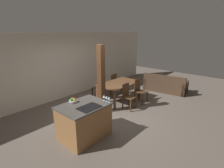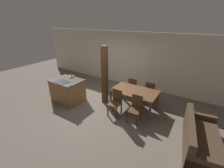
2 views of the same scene
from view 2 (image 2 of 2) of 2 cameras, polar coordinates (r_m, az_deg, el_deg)
ground_plane at (r=6.28m, az=-5.65°, el=-7.43°), size 16.00×16.00×0.00m
wall_back at (r=7.77m, az=5.64°, el=9.44°), size 11.20×0.08×2.70m
kitchen_island at (r=6.57m, az=-16.48°, el=-2.29°), size 1.24×0.95×0.94m
fruit_bowl at (r=6.62m, az=-15.17°, el=2.92°), size 0.21×0.21×0.12m
wine_glass_near at (r=5.71m, az=-16.43°, el=0.37°), size 0.07×0.07×0.16m
wine_glass_middle at (r=5.76m, az=-15.78°, el=0.67°), size 0.07×0.07×0.16m
wine_glass_far at (r=5.82m, az=-15.13°, el=0.96°), size 0.07×0.07×0.16m
dining_table at (r=5.73m, az=8.57°, el=-3.32°), size 1.71×1.03×0.75m
dining_chair_near_left at (r=5.38m, az=1.41°, el=-6.89°), size 0.40×0.40×0.94m
dining_chair_near_right at (r=5.08m, az=8.92°, el=-9.15°), size 0.40×0.40×0.94m
dining_chair_far_left at (r=6.55m, az=8.13°, el=-1.34°), size 0.40×0.40×0.94m
dining_chair_far_right at (r=6.31m, az=14.45°, el=-2.87°), size 0.40×0.40×0.94m
couch at (r=4.81m, az=30.46°, el=-17.96°), size 1.12×2.01×0.82m
timber_post at (r=5.91m, az=-2.81°, el=3.19°), size 0.20×0.20×2.34m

